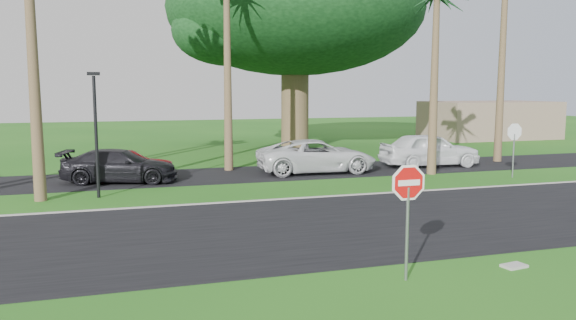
{
  "coord_description": "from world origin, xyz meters",
  "views": [
    {
      "loc": [
        -5.26,
        -13.26,
        4.04
      ],
      "look_at": [
        -0.12,
        3.54,
        1.8
      ],
      "focal_mm": 35.0,
      "sensor_mm": 36.0,
      "label": 1
    }
  ],
  "objects_px": {
    "car_red": "(128,164)",
    "car_minivan": "(317,156)",
    "car_dark": "(120,166)",
    "stop_sign_near": "(408,198)",
    "stop_sign_far": "(514,139)",
    "car_pickup": "(429,150)"
  },
  "relations": [
    {
      "from": "stop_sign_near",
      "to": "stop_sign_far",
      "type": "height_order",
      "value": "same"
    },
    {
      "from": "car_red",
      "to": "stop_sign_far",
      "type": "bearing_deg",
      "value": -109.1
    },
    {
      "from": "stop_sign_near",
      "to": "car_dark",
      "type": "xyz_separation_m",
      "value": [
        -5.7,
        14.79,
        -1.06
      ]
    },
    {
      "from": "car_dark",
      "to": "car_minivan",
      "type": "height_order",
      "value": "car_minivan"
    },
    {
      "from": "car_minivan",
      "to": "car_pickup",
      "type": "height_order",
      "value": "car_pickup"
    },
    {
      "from": "stop_sign_near",
      "to": "car_minivan",
      "type": "bearing_deg",
      "value": 77.18
    },
    {
      "from": "stop_sign_near",
      "to": "stop_sign_far",
      "type": "relative_size",
      "value": 1.0
    },
    {
      "from": "car_red",
      "to": "car_pickup",
      "type": "xyz_separation_m",
      "value": [
        15.1,
        -0.36,
        0.18
      ]
    },
    {
      "from": "stop_sign_far",
      "to": "car_minivan",
      "type": "bearing_deg",
      "value": -26.23
    },
    {
      "from": "car_pickup",
      "to": "stop_sign_far",
      "type": "bearing_deg",
      "value": -155.23
    },
    {
      "from": "stop_sign_near",
      "to": "car_minivan",
      "type": "distance_m",
      "value": 15.4
    },
    {
      "from": "car_pickup",
      "to": "car_red",
      "type": "bearing_deg",
      "value": 91.27
    },
    {
      "from": "stop_sign_far",
      "to": "car_red",
      "type": "height_order",
      "value": "stop_sign_far"
    },
    {
      "from": "stop_sign_near",
      "to": "car_minivan",
      "type": "height_order",
      "value": "stop_sign_near"
    },
    {
      "from": "stop_sign_far",
      "to": "car_pickup",
      "type": "bearing_deg",
      "value": -67.88
    },
    {
      "from": "stop_sign_near",
      "to": "car_dark",
      "type": "relative_size",
      "value": 0.53
    },
    {
      "from": "car_red",
      "to": "car_dark",
      "type": "distance_m",
      "value": 0.94
    },
    {
      "from": "car_pickup",
      "to": "car_dark",
      "type": "bearing_deg",
      "value": 94.51
    },
    {
      "from": "car_red",
      "to": "car_dark",
      "type": "bearing_deg",
      "value": 154.4
    },
    {
      "from": "car_red",
      "to": "car_minivan",
      "type": "bearing_deg",
      "value": -98.03
    },
    {
      "from": "car_red",
      "to": "car_minivan",
      "type": "xyz_separation_m",
      "value": [
        8.76,
        -0.67,
        0.1
      ]
    },
    {
      "from": "car_red",
      "to": "car_minivan",
      "type": "distance_m",
      "value": 8.79
    }
  ]
}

